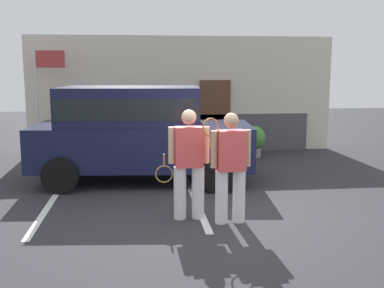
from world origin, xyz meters
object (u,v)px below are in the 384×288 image
tennis_player_woman (230,166)px  flag_pole (44,83)px  tennis_player_man (189,163)px  potted_plant_by_porch (254,140)px  parked_suv (138,129)px

tennis_player_woman → flag_pole: (-3.94, 5.78, 1.13)m
tennis_player_woman → flag_pole: bearing=-62.0°
tennis_player_man → potted_plant_by_porch: (2.36, 5.11, -0.45)m
tennis_player_woman → parked_suv: bearing=-69.9°
parked_suv → tennis_player_man: parked_suv is taller
parked_suv → flag_pole: 3.91m
potted_plant_by_porch → flag_pole: (-5.67, 0.39, 1.57)m
parked_suv → tennis_player_man: size_ratio=2.66×
parked_suv → potted_plant_by_porch: bearing=43.3°
parked_suv → flag_pole: bearing=136.3°
parked_suv → flag_pole: (-2.49, 2.87, 0.91)m
parked_suv → tennis_player_woman: size_ratio=2.71×
tennis_player_man → flag_pole: bearing=-57.4°
potted_plant_by_porch → tennis_player_woman: bearing=-107.8°
parked_suv → potted_plant_by_porch: (3.17, 2.48, -0.67)m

